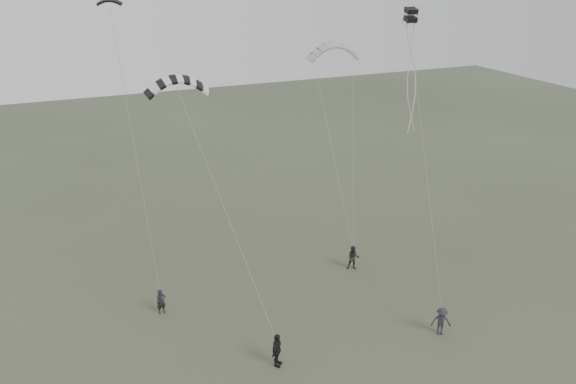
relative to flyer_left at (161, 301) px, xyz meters
name	(u,v)px	position (x,y,z in m)	size (l,w,h in m)	color
ground	(312,355)	(6.73, -7.21, -0.80)	(140.00, 140.00, 0.00)	#3B442F
flyer_left	(161,301)	(0.00, 0.00, 0.00)	(0.58, 0.38, 1.59)	black
flyer_right	(353,258)	(13.29, 0.09, 0.08)	(0.85, 0.67, 1.76)	#232328
flyer_center	(277,350)	(4.68, -7.20, 0.18)	(1.14, 0.48, 1.95)	black
flyer_far	(441,321)	(14.32, -8.34, 0.08)	(1.13, 0.65, 1.74)	#252529
kite_dark_small	(109,0)	(-0.68, 3.17, 17.14)	(1.32, 0.39, 0.46)	black
kite_pale_large	(334,45)	(15.07, 7.42, 13.45)	(3.89, 0.88, 1.60)	#9B9D9F
kite_striped	(177,79)	(1.53, -2.12, 13.73)	(3.10, 0.78, 1.21)	black
kite_box	(411,15)	(14.46, -2.75, 16.37)	(0.59, 0.59, 0.70)	black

